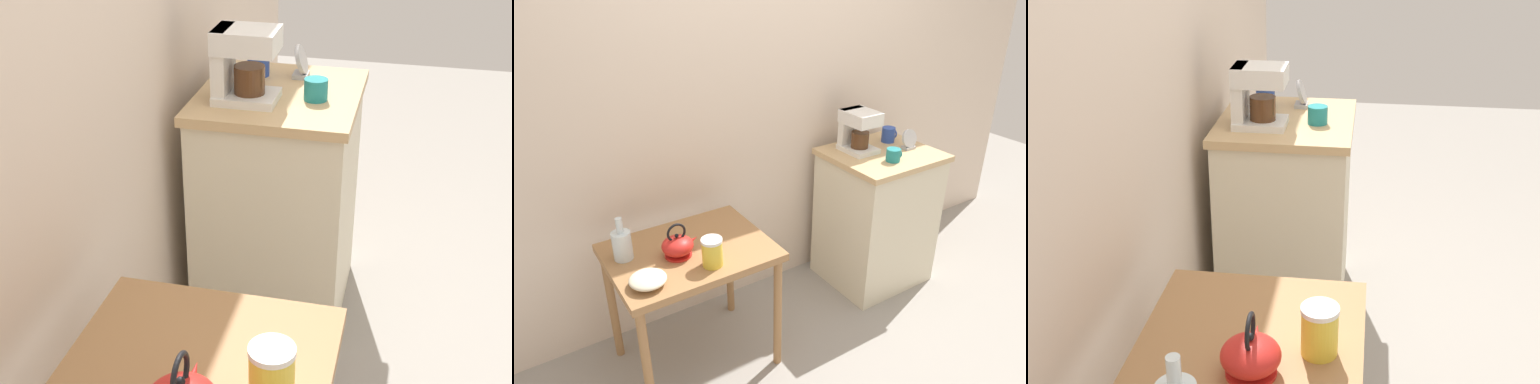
{
  "view_description": "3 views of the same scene",
  "coord_description": "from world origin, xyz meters",
  "views": [
    {
      "loc": [
        -1.85,
        -0.45,
        1.84
      ],
      "look_at": [
        -0.03,
        -0.02,
        0.86
      ],
      "focal_mm": 50.93,
      "sensor_mm": 36.0,
      "label": 1
    },
    {
      "loc": [
        -1.54,
        -2.01,
        2.07
      ],
      "look_at": [
        -0.28,
        -0.05,
        0.93
      ],
      "focal_mm": 34.67,
      "sensor_mm": 36.0,
      "label": 2
    },
    {
      "loc": [
        -2.12,
        -0.31,
        1.84
      ],
      "look_at": [
        -0.06,
        -0.03,
        0.89
      ],
      "focal_mm": 46.48,
      "sensor_mm": 36.0,
      "label": 3
    }
  ],
  "objects": [
    {
      "name": "canister_enamel",
      "position": [
        -0.71,
        -0.21,
        0.79
      ],
      "size": [
        0.1,
        0.1,
        0.14
      ],
      "color": "gold",
      "rests_on": "wooden_table"
    },
    {
      "name": "table_clock",
      "position": [
        0.81,
        0.0,
        0.98
      ],
      "size": [
        0.12,
        0.06,
        0.13
      ],
      "color": "#B2B5BA",
      "rests_on": "kitchen_counter"
    },
    {
      "name": "coffee_maker",
      "position": [
        0.51,
        0.16,
        1.07
      ],
      "size": [
        0.18,
        0.22,
        0.26
      ],
      "color": "white",
      "rests_on": "kitchen_counter"
    },
    {
      "name": "mug_blue",
      "position": [
        0.79,
        0.16,
        0.98
      ],
      "size": [
        0.09,
        0.09,
        0.1
      ],
      "color": "#2D4CAD",
      "rests_on": "kitchen_counter"
    },
    {
      "name": "mug_dark_teal",
      "position": [
        0.58,
        -0.1,
        0.97
      ],
      "size": [
        0.09,
        0.09,
        0.08
      ],
      "color": "teal",
      "rests_on": "kitchen_counter"
    },
    {
      "name": "ground_plane",
      "position": [
        0.0,
        0.0,
        0.0
      ],
      "size": [
        8.0,
        8.0,
        0.0
      ],
      "primitive_type": "plane",
      "color": "gray"
    },
    {
      "name": "back_wall",
      "position": [
        0.1,
        0.45,
        1.4
      ],
      "size": [
        4.4,
        0.1,
        2.8
      ],
      "primitive_type": "cube",
      "color": "beige",
      "rests_on": "ground_plane"
    },
    {
      "name": "teakettle",
      "position": [
        -0.81,
        -0.05,
        0.78
      ],
      "size": [
        0.19,
        0.16,
        0.18
      ],
      "color": "red",
      "rests_on": "wooden_table"
    },
    {
      "name": "kitchen_counter",
      "position": [
        0.63,
        0.05,
        0.47
      ],
      "size": [
        0.66,
        0.59,
        0.93
      ],
      "color": "beige",
      "rests_on": "ground_plane"
    }
  ]
}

